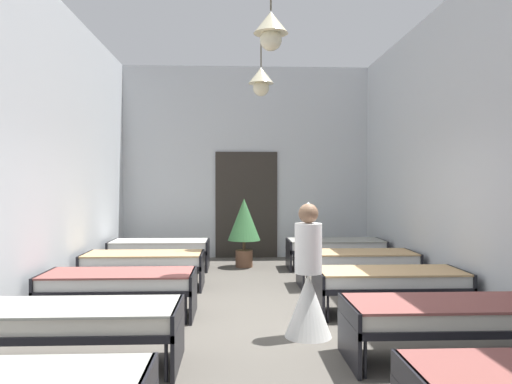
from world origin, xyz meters
name	(u,v)px	position (x,y,z in m)	size (l,w,h in m)	color
ground_plane	(256,320)	(0.00, 0.00, -0.05)	(6.15, 10.62, 0.10)	#59544C
room_shell	(253,151)	(0.00, 1.19, 2.18)	(5.95, 10.22, 4.34)	silver
bed_left_row_1	(76,320)	(-1.73, -1.72, 0.44)	(1.90, 0.84, 0.57)	black
bed_right_row_1	(446,316)	(1.73, -1.72, 0.44)	(1.90, 0.84, 0.57)	black
bed_left_row_2	(119,283)	(-1.73, 0.00, 0.44)	(1.90, 0.84, 0.57)	black
bed_right_row_2	(390,280)	(1.73, 0.00, 0.44)	(1.90, 0.84, 0.57)	black
bed_left_row_3	(144,261)	(-1.73, 1.72, 0.44)	(1.90, 0.84, 0.57)	black
bed_right_row_3	(357,260)	(1.73, 1.72, 0.44)	(1.90, 0.84, 0.57)	black
bed_left_row_4	(160,247)	(-1.73, 3.45, 0.44)	(1.90, 0.84, 0.57)	black
bed_right_row_4	(335,246)	(1.73, 3.45, 0.44)	(1.90, 0.84, 0.57)	black
nurse_near_aisle	(308,289)	(0.54, -0.89, 0.53)	(0.52, 0.52, 1.49)	white
potted_plant	(244,223)	(-0.08, 3.70, 0.88)	(0.66, 0.66, 1.38)	brown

